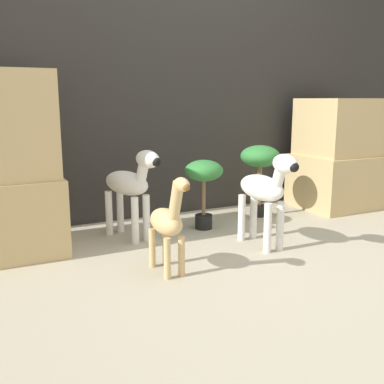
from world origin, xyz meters
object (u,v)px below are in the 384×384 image
zebra_right (265,190)px  giraffe_figurine (168,222)px  zebra_left (130,185)px  potted_palm_front (204,177)px  potted_palm_back (260,160)px

zebra_right → giraffe_figurine: size_ratio=1.12×
giraffe_figurine → zebra_left: bearing=87.7°
giraffe_figurine → potted_palm_front: size_ratio=1.09×
zebra_left → potted_palm_front: (0.57, -0.01, 0.01)m
zebra_right → zebra_left: 0.91m
giraffe_figurine → zebra_right: bearing=10.1°
zebra_left → potted_palm_back: 1.16m
potted_palm_front → zebra_left: bearing=179.5°
zebra_right → zebra_left: size_ratio=1.00×
giraffe_figurine → potted_palm_back: (1.18, 0.80, 0.18)m
zebra_left → zebra_right: bearing=-38.0°
potted_palm_front → potted_palm_back: size_ratio=0.88×
zebra_left → giraffe_figurine: size_ratio=1.12×
potted_palm_back → zebra_right: bearing=-122.8°
potted_palm_front → giraffe_figurine: bearing=-130.9°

